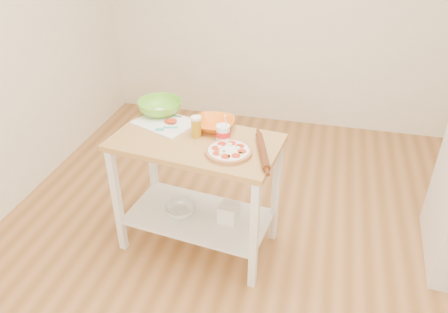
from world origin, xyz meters
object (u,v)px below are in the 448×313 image
cutting_board (165,122)px  green_bowl (160,107)px  knife (159,115)px  orange_bowl (214,124)px  prep_island (197,172)px  shelf_bin (229,213)px  beer_pint (196,127)px  yogurt_tub (223,133)px  shelf_glass_bowl (180,210)px  rolling_pin (262,151)px  pizza (229,151)px  spatula (166,128)px

cutting_board → green_bowl: bearing=145.3°
knife → orange_bowl: (0.44, -0.08, 0.02)m
prep_island → cutting_board: (-0.28, 0.18, 0.26)m
shelf_bin → orange_bowl: bearing=129.7°
beer_pint → yogurt_tub: bearing=-4.9°
knife → beer_pint: (0.35, -0.21, 0.06)m
yogurt_tub → shelf_glass_bowl: yogurt_tub is taller
prep_island → yogurt_tub: (0.18, 0.04, 0.31)m
prep_island → rolling_pin: 0.54m
prep_island → green_bowl: green_bowl is taller
knife → cutting_board: bearing=-47.3°
orange_bowl → shelf_glass_bowl: 0.70m
cutting_board → rolling_pin: bearing=3.2°
beer_pint → shelf_bin: beer_pint is taller
rolling_pin → shelf_bin: size_ratio=3.13×
pizza → shelf_glass_bowl: pizza is taller
cutting_board → shelf_bin: bearing=3.4°
pizza → shelf_glass_bowl: size_ratio=1.31×
yogurt_tub → orange_bowl: bearing=123.7°
pizza → rolling_pin: rolling_pin is taller
pizza → shelf_bin: 0.60m
spatula → green_bowl: bearing=104.4°
prep_island → cutting_board: bearing=146.9°
pizza → orange_bowl: size_ratio=1.07×
orange_bowl → shelf_glass_bowl: size_ratio=1.23×
pizza → green_bowl: size_ratio=0.92×
beer_pint → shelf_glass_bowl: (-0.13, -0.07, -0.68)m
prep_island → shelf_bin: (0.23, 0.01, -0.32)m
green_bowl → orange_bowl: bearing=-16.9°
knife → beer_pint: bearing=-32.9°
cutting_board → shelf_glass_bowl: bearing=-31.3°
prep_island → spatula: bearing=161.6°
beer_pint → rolling_pin: size_ratio=0.35×
green_bowl → beer_pint: (0.36, -0.27, 0.02)m
pizza → shelf_bin: size_ratio=2.24×
pizza → shelf_bin: bearing=101.9°
cutting_board → shelf_glass_bowl: size_ratio=2.17×
prep_island → orange_bowl: (0.08, 0.18, 0.29)m
pizza → spatula: size_ratio=2.02×
yogurt_tub → spatula: bearing=174.0°
rolling_pin → orange_bowl: bearing=145.7°
spatula → orange_bowl: size_ratio=0.53×
spatula → green_bowl: green_bowl is taller
orange_bowl → pizza: bearing=-60.0°
prep_island → orange_bowl: size_ratio=4.28×
orange_bowl → shelf_bin: 0.65m
prep_island → green_bowl: size_ratio=3.67×
green_bowl → rolling_pin: size_ratio=0.78×
shelf_bin → prep_island: bearing=-178.3°
green_bowl → rolling_pin: (0.83, -0.40, -0.03)m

